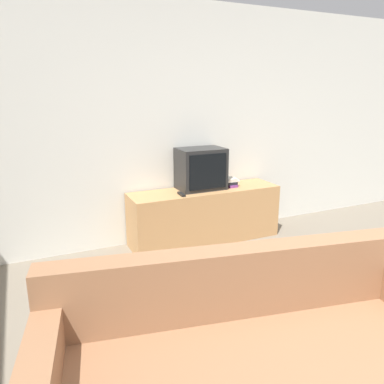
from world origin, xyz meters
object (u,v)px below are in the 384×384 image
(couch, at_px, (255,379))
(remote_on_stand, at_px, (181,194))
(book_stack, at_px, (230,182))
(tv_stand, at_px, (205,215))
(television, at_px, (201,169))

(couch, xyz_separation_m, remote_on_stand, (0.56, 2.24, 0.32))
(remote_on_stand, bearing_deg, couch, -104.12)
(couch, height_order, remote_on_stand, couch)
(book_stack, relative_size, remote_on_stand, 1.35)
(couch, height_order, book_stack, couch)
(tv_stand, distance_m, television, 0.53)
(couch, relative_size, book_stack, 10.84)
(tv_stand, relative_size, book_stack, 8.54)
(couch, bearing_deg, television, 80.77)
(television, height_order, remote_on_stand, television)
(couch, bearing_deg, book_stack, 73.27)
(tv_stand, bearing_deg, television, 119.25)
(tv_stand, distance_m, remote_on_stand, 0.47)
(television, bearing_deg, book_stack, -5.12)
(television, relative_size, book_stack, 2.55)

